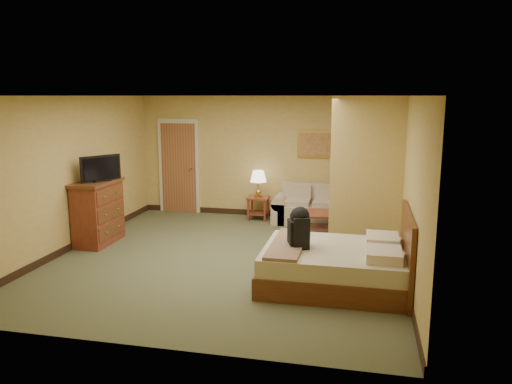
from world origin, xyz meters
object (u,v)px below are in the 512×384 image
(bed, at_px, (339,265))
(dresser, at_px, (98,212))
(loveseat, at_px, (312,211))
(coffee_table, at_px, (321,219))

(bed, bearing_deg, dresser, 165.11)
(loveseat, xyz_separation_m, bed, (0.73, -3.38, 0.04))
(coffee_table, bearing_deg, loveseat, 106.89)
(coffee_table, distance_m, dresser, 4.07)
(loveseat, xyz_separation_m, dresser, (-3.56, -2.24, 0.31))
(loveseat, xyz_separation_m, coffee_table, (0.27, -0.88, 0.06))
(dresser, distance_m, bed, 4.45)
(coffee_table, xyz_separation_m, bed, (0.46, -2.50, -0.02))
(bed, bearing_deg, loveseat, 102.21)
(coffee_table, xyz_separation_m, dresser, (-3.83, -1.36, 0.25))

